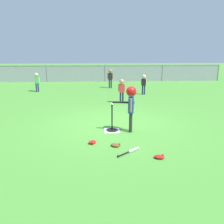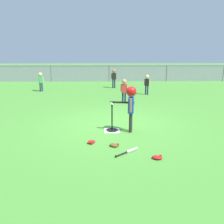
% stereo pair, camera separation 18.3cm
% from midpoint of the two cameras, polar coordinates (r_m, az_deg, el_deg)
% --- Properties ---
extents(ground_plane, '(60.00, 60.00, 0.00)m').
position_cam_midpoint_polar(ground_plane, '(7.61, 0.91, -2.88)').
color(ground_plane, '#478C33').
extents(home_plate, '(0.44, 0.44, 0.01)m').
position_cam_midpoint_polar(home_plate, '(7.05, 0.75, -4.30)').
color(home_plate, white).
rests_on(home_plate, ground_plane).
extents(batting_tee, '(0.32, 0.32, 0.75)m').
position_cam_midpoint_polar(batting_tee, '(7.01, 0.75, -3.37)').
color(batting_tee, black).
rests_on(batting_tee, ground_plane).
extents(baseball_on_tee, '(0.07, 0.07, 0.07)m').
position_cam_midpoint_polar(baseball_on_tee, '(6.83, 0.77, 1.88)').
color(baseball_on_tee, white).
rests_on(baseball_on_tee, batting_tee).
extents(batter_child, '(0.65, 0.36, 1.29)m').
position_cam_midpoint_polar(batter_child, '(6.75, 5.19, 2.86)').
color(batter_child, '#262626').
rests_on(batter_child, ground_plane).
extents(fielder_near_right, '(0.27, 0.20, 1.02)m').
position_cam_midpoint_polar(fielder_near_right, '(13.77, -15.88, 7.31)').
color(fielder_near_right, '#191E4C').
rests_on(fielder_near_right, ground_plane).
extents(fielder_deep_left, '(0.30, 0.20, 1.03)m').
position_cam_midpoint_polar(fielder_deep_left, '(10.38, 3.33, 5.63)').
color(fielder_deep_left, '#191E4C').
rests_on(fielder_deep_left, ground_plane).
extents(fielder_deep_right, '(0.28, 0.20, 1.00)m').
position_cam_midpoint_polar(fielder_deep_right, '(12.44, 8.53, 6.93)').
color(fielder_deep_right, '#191E4C').
rests_on(fielder_deep_right, ground_plane).
extents(fielder_near_left, '(0.32, 0.22, 1.09)m').
position_cam_midpoint_polar(fielder_near_left, '(14.37, 0.80, 8.35)').
color(fielder_near_left, '#191E4C').
rests_on(fielder_near_left, ground_plane).
extents(spare_bat_silver, '(0.55, 0.48, 0.06)m').
position_cam_midpoint_polar(spare_bat_silver, '(5.66, 5.07, -8.99)').
color(spare_bat_silver, silver).
rests_on(spare_bat_silver, ground_plane).
extents(glove_by_plate, '(0.27, 0.26, 0.07)m').
position_cam_midpoint_polar(glove_by_plate, '(5.94, 1.37, -7.69)').
color(glove_by_plate, brown).
rests_on(glove_by_plate, ground_plane).
extents(glove_near_bats, '(0.27, 0.27, 0.07)m').
position_cam_midpoint_polar(glove_near_bats, '(6.15, -3.97, -6.93)').
color(glove_near_bats, '#B21919').
rests_on(glove_near_bats, ground_plane).
extents(glove_tossed_aside, '(0.25, 0.21, 0.07)m').
position_cam_midpoint_polar(glove_tossed_aside, '(5.42, 11.44, -10.29)').
color(glove_tossed_aside, '#B21919').
rests_on(glove_tossed_aside, ground_plane).
extents(outfield_fence, '(16.06, 0.06, 1.15)m').
position_cam_midpoint_polar(outfield_fence, '(17.19, -0.31, 9.12)').
color(outfield_fence, slate).
rests_on(outfield_fence, ground_plane).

